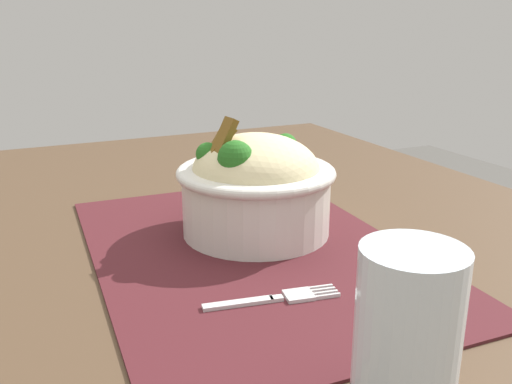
{
  "coord_description": "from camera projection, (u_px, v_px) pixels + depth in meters",
  "views": [
    {
      "loc": [
        0.49,
        -0.21,
        1.02
      ],
      "look_at": [
        -0.07,
        0.05,
        0.82
      ],
      "focal_mm": 38.8,
      "sensor_mm": 36.0,
      "label": 1
    }
  ],
  "objects": [
    {
      "name": "placemat",
      "position": [
        250.0,
        251.0,
        0.61
      ],
      "size": [
        0.49,
        0.35,
        0.0
      ],
      "primitive_type": "cube",
      "rotation": [
        0.0,
        0.0,
        -0.04
      ],
      "color": "#47191E",
      "rests_on": "table"
    },
    {
      "name": "table",
      "position": [
        239.0,
        316.0,
        0.6
      ],
      "size": [
        1.36,
        0.97,
        0.77
      ],
      "color": "#4C3826",
      "rests_on": "ground_plane"
    },
    {
      "name": "fork",
      "position": [
        278.0,
        298.0,
        0.5
      ],
      "size": [
        0.04,
        0.13,
        0.0
      ],
      "color": "silver",
      "rests_on": "placemat"
    },
    {
      "name": "bowl",
      "position": [
        256.0,
        185.0,
        0.64
      ],
      "size": [
        0.19,
        0.19,
        0.14
      ],
      "color": "silver",
      "rests_on": "placemat"
    },
    {
      "name": "drinking_glass",
      "position": [
        406.0,
        346.0,
        0.35
      ],
      "size": [
        0.07,
        0.07,
        0.12
      ],
      "color": "silver",
      "rests_on": "table"
    }
  ]
}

